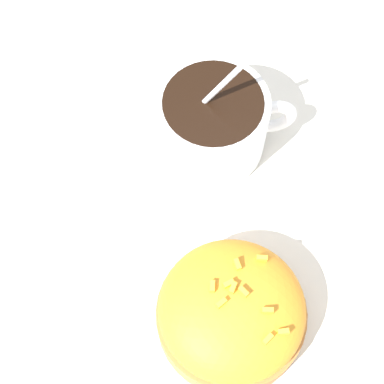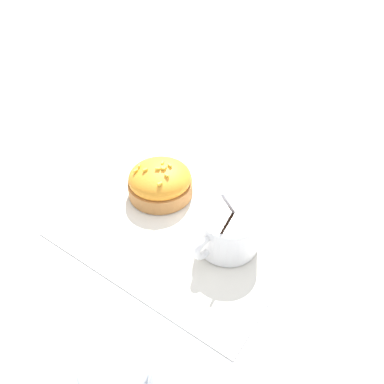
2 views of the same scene
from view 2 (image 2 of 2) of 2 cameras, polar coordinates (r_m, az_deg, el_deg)
name	(u,v)px [view 2 (image 2 of 2)]	position (r m, az deg, el deg)	size (l,w,h in m)	color
ground_plane	(192,218)	(0.56, -0.01, -4.00)	(3.00, 3.00, 0.00)	#B2B2B7
paper_napkin	(192,217)	(0.56, -0.01, -3.89)	(0.35, 0.34, 0.00)	white
coffee_cup	(228,228)	(0.50, 5.50, -5.52)	(0.08, 0.11, 0.10)	white
frosted_pastry	(160,181)	(0.58, -4.89, 1.62)	(0.10, 0.10, 0.06)	#B2753D
sugar_bowl	(117,377)	(0.40, -11.43, -25.89)	(0.07, 0.07, 0.06)	silver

